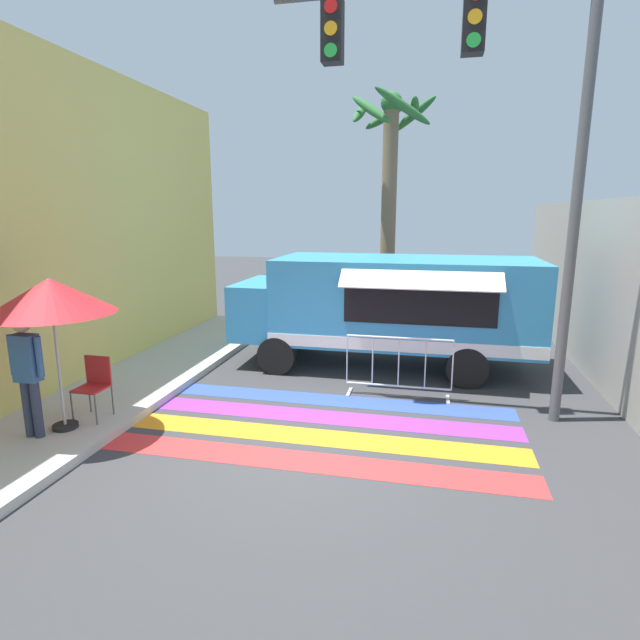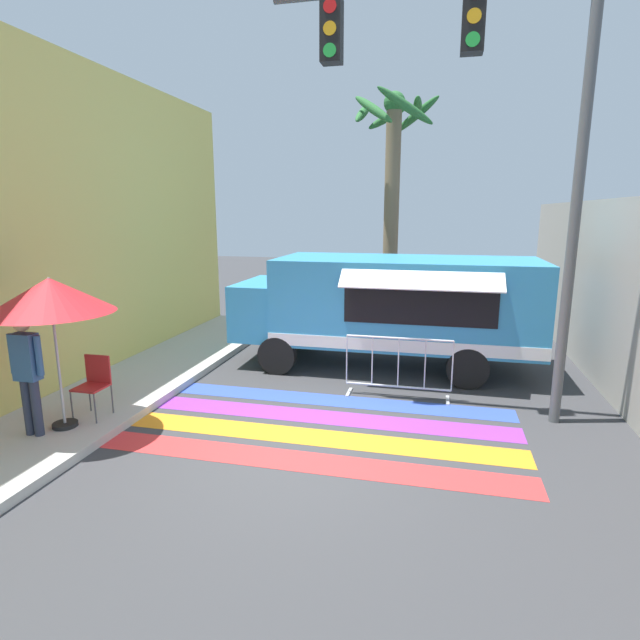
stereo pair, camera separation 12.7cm
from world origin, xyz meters
The scene contains 11 objects.
ground_plane centered at (0.00, 0.00, 0.00)m, with size 60.00×60.00×0.00m, color #38383A.
sidewalk_left centered at (-4.96, 0.00, 0.07)m, with size 4.40×16.00×0.13m.
concrete_wall_right centered at (4.96, 3.00, 1.77)m, with size 0.20×16.00×3.54m.
crosswalk_painted centered at (0.00, 0.90, 0.00)m, with size 6.40×2.84×0.01m.
food_truck centered at (0.70, 4.33, 1.40)m, with size 6.31×2.77×2.35m.
traffic_signal_pole centered at (2.26, 1.95, 4.93)m, with size 4.77×0.29×6.83m.
patio_umbrella centered at (-3.53, -0.27, 2.12)m, with size 1.74×1.74×2.25m.
folding_chair centered at (-3.35, 0.24, 0.71)m, with size 0.44×0.44×0.95m.
vendor_person centered at (-3.75, -0.60, 1.15)m, with size 0.53×0.23×1.77m.
barricade_front centered at (1.20, 2.47, 0.55)m, with size 1.90×0.44×1.12m.
palm_tree centered at (0.41, 8.64, 4.28)m, with size 2.49×2.59×6.57m.
Camera 2 is at (1.81, -6.18, 3.27)m, focal length 28.00 mm.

